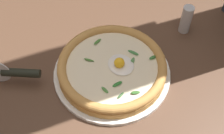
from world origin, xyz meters
The scene contains 5 objects.
ground_plane centered at (0.00, 0.00, -0.01)m, with size 2.40×2.40×0.03m, color brown.
pizza_plate centered at (-0.01, -0.03, 0.01)m, with size 0.31×0.31×0.01m, color white.
pizza centered at (-0.01, -0.03, 0.03)m, with size 0.29×0.29×0.05m.
pizza_cutter centered at (-0.13, -0.26, 0.04)m, with size 0.11×0.14×0.09m.
pepper_shaker centered at (-0.03, 0.24, 0.04)m, with size 0.03×0.03×0.09m, color silver.
Camera 1 is at (0.39, -0.30, 0.66)m, focal length 48.63 mm.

